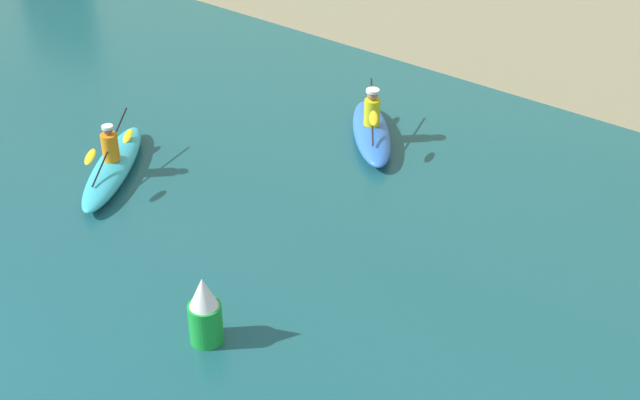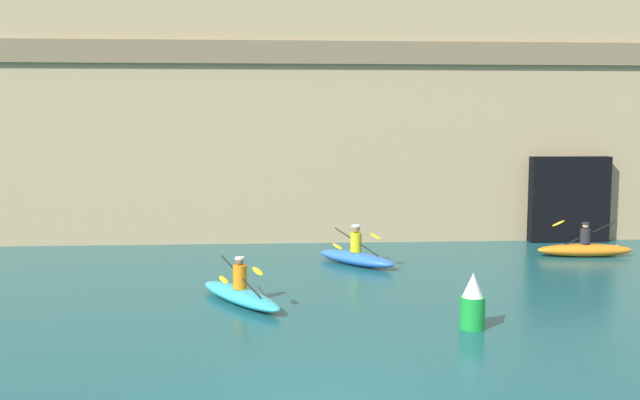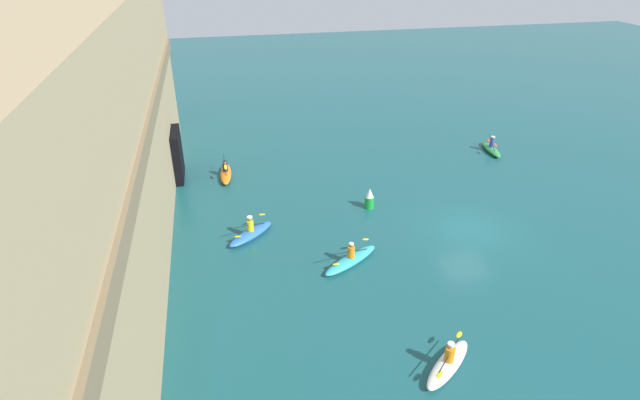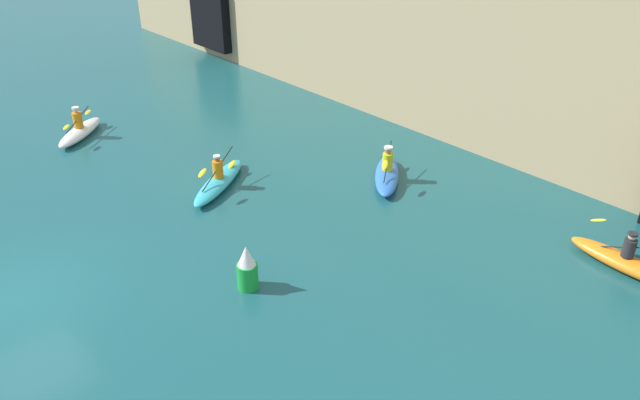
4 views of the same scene
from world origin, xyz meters
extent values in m
cube|color=tan|center=(-1.90, 19.24, 5.91)|extent=(42.45, 7.43, 11.83)
cube|color=#79674A|center=(-1.90, 15.47, 6.86)|extent=(41.60, 0.24, 0.81)
cube|color=black|center=(10.11, 15.37, 1.58)|extent=(2.93, 0.70, 3.13)
ellipsoid|color=blue|center=(1.78, 11.50, 0.20)|extent=(2.56, 2.78, 0.40)
cylinder|color=gold|center=(1.78, 11.50, 0.70)|extent=(0.35, 0.35, 0.60)
sphere|color=#9E704C|center=(1.78, 11.50, 1.12)|extent=(0.24, 0.24, 0.24)
cylinder|color=silver|center=(1.78, 11.50, 1.21)|extent=(0.29, 0.29, 0.06)
cylinder|color=black|center=(1.78, 11.50, 0.73)|extent=(1.19, 1.60, 0.65)
ellipsoid|color=yellow|center=(1.26, 12.20, 0.46)|extent=(0.40, 0.46, 0.18)
ellipsoid|color=yellow|center=(2.29, 10.81, 1.00)|extent=(0.40, 0.46, 0.18)
ellipsoid|color=#33B2C6|center=(-1.59, 7.05, 0.18)|extent=(2.48, 3.31, 0.36)
cylinder|color=orange|center=(-1.59, 7.05, 0.65)|extent=(0.34, 0.34, 0.58)
sphere|color=brown|center=(-1.59, 7.05, 1.04)|extent=(0.19, 0.19, 0.19)
cylinder|color=silver|center=(-1.59, 7.05, 1.11)|extent=(0.24, 0.24, 0.06)
cylinder|color=black|center=(-1.59, 7.05, 0.68)|extent=(1.06, 1.92, 0.68)
ellipsoid|color=yellow|center=(-1.14, 6.20, 0.97)|extent=(0.37, 0.47, 0.17)
ellipsoid|color=yellow|center=(-2.05, 7.89, 0.39)|extent=(0.37, 0.47, 0.17)
ellipsoid|color=orange|center=(9.46, 12.38, 0.21)|extent=(3.15, 0.89, 0.42)
cylinder|color=#232328|center=(9.46, 12.38, 0.67)|extent=(0.33, 0.33, 0.50)
sphere|color=tan|center=(9.46, 12.38, 1.02)|extent=(0.20, 0.20, 0.20)
cylinder|color=#232328|center=(9.46, 12.38, 1.10)|extent=(0.25, 0.25, 0.06)
cylinder|color=black|center=(9.46, 12.38, 0.70)|extent=(2.08, 0.05, 0.96)
ellipsoid|color=yellow|center=(10.39, 12.39, 0.28)|extent=(0.42, 0.18, 0.23)
ellipsoid|color=yellow|center=(8.54, 12.37, 1.11)|extent=(0.42, 0.18, 0.23)
cylinder|color=green|center=(3.49, 4.53, 0.35)|extent=(0.54, 0.54, 0.70)
cone|color=white|center=(3.49, 4.53, 0.96)|extent=(0.46, 0.46, 0.53)
camera|label=1|loc=(11.47, -2.83, 9.49)|focal=50.00mm
camera|label=2|loc=(-0.74, -10.14, 4.44)|focal=40.00mm
camera|label=3|loc=(-20.49, 12.76, 14.04)|focal=28.00mm
camera|label=4|loc=(14.21, -2.61, 9.58)|focal=35.00mm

